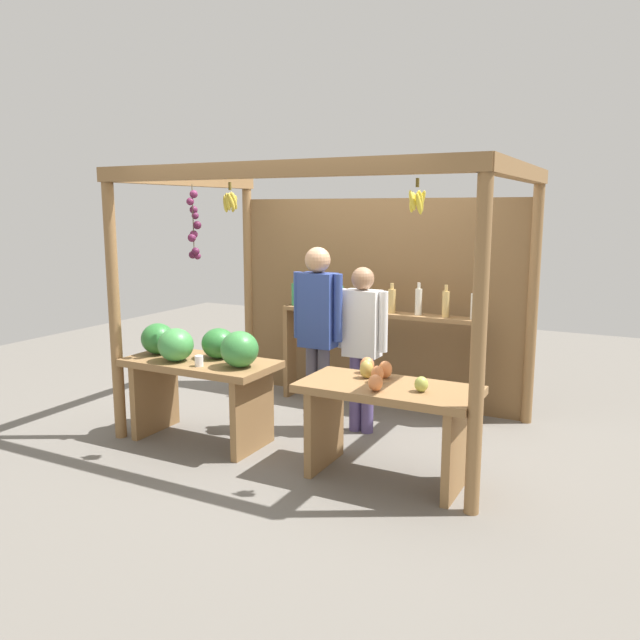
# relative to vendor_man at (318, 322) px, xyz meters

# --- Properties ---
(ground_plane) EXTENTS (12.00, 12.00, 0.00)m
(ground_plane) POSITION_rel_vendor_man_xyz_m (0.09, 0.09, -1.02)
(ground_plane) COLOR slate
(ground_plane) RESTS_ON ground
(market_stall) EXTENTS (3.27, 2.19, 2.35)m
(market_stall) POSITION_rel_vendor_man_xyz_m (0.08, 0.57, 0.36)
(market_stall) COLOR olive
(market_stall) RESTS_ON ground
(fruit_counter_left) EXTENTS (1.32, 0.66, 1.03)m
(fruit_counter_left) POSITION_rel_vendor_man_xyz_m (-0.78, -0.70, -0.32)
(fruit_counter_left) COLOR olive
(fruit_counter_left) RESTS_ON ground
(fruit_counter_right) EXTENTS (1.32, 0.66, 0.87)m
(fruit_counter_right) POSITION_rel_vendor_man_xyz_m (0.94, -0.69, -0.47)
(fruit_counter_right) COLOR olive
(fruit_counter_right) RESTS_ON ground
(bottle_shelf_unit) EXTENTS (2.10, 0.22, 1.33)m
(bottle_shelf_unit) POSITION_rel_vendor_man_xyz_m (0.23, 0.86, -0.20)
(bottle_shelf_unit) COLOR olive
(bottle_shelf_unit) RESTS_ON ground
(vendor_man) EXTENTS (0.48, 0.23, 1.68)m
(vendor_man) POSITION_rel_vendor_man_xyz_m (0.00, 0.00, 0.00)
(vendor_man) COLOR #534F5F
(vendor_man) RESTS_ON ground
(vendor_woman) EXTENTS (0.48, 0.20, 1.51)m
(vendor_woman) POSITION_rel_vendor_man_xyz_m (0.36, 0.17, -0.12)
(vendor_woman) COLOR #54467B
(vendor_woman) RESTS_ON ground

